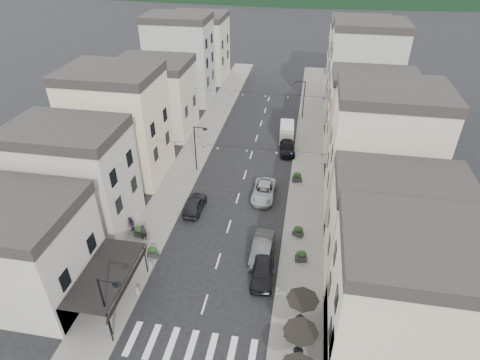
% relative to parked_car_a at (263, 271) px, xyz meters
% --- Properties ---
extents(sidewalk_left, '(4.00, 76.00, 0.12)m').
position_rel_parked_car_a_xyz_m(sidewalk_left, '(-11.74, 22.28, -0.75)').
color(sidewalk_left, slate).
rests_on(sidewalk_left, ground).
extents(sidewalk_right, '(4.00, 76.00, 0.12)m').
position_rel_parked_car_a_xyz_m(sidewalk_right, '(3.26, 22.28, -0.75)').
color(sidewalk_right, slate).
rests_on(sidewalk_right, ground).
extents(boutique_building, '(12.00, 8.00, 8.00)m').
position_rel_parked_car_a_xyz_m(boutique_building, '(-19.74, -4.72, 3.19)').
color(boutique_building, '#BBB5AB').
rests_on(boutique_building, ground).
extents(bistro_building, '(10.00, 8.00, 10.00)m').
position_rel_parked_car_a_xyz_m(bistro_building, '(10.26, -5.72, 4.19)').
color(bistro_building, beige).
rests_on(bistro_building, ground).
extents(boutique_awning, '(3.77, 7.50, 3.28)m').
position_rel_parked_car_a_xyz_m(boutique_awning, '(-11.49, -4.72, 2.30)').
color(boutique_awning, black).
rests_on(boutique_awning, ground).
extents(buildings_row_left, '(10.20, 54.16, 14.00)m').
position_rel_parked_car_a_xyz_m(buildings_row_left, '(-18.74, 28.04, 5.31)').
color(buildings_row_left, '#BBB5AB').
rests_on(buildings_row_left, ground).
extents(buildings_row_right, '(10.20, 54.16, 14.50)m').
position_rel_parked_car_a_xyz_m(buildings_row_right, '(10.26, 26.88, 5.51)').
color(buildings_row_right, beige).
rests_on(buildings_row_right, ground).
extents(cafe_terrace, '(2.50, 8.10, 2.53)m').
position_rel_parked_car_a_xyz_m(cafe_terrace, '(3.46, -6.92, 1.54)').
color(cafe_terrace, black).
rests_on(cafe_terrace, ground).
extents(streetlamp_left_near, '(1.70, 0.56, 6.00)m').
position_rel_parked_car_a_xyz_m(streetlamp_left_near, '(-10.06, -7.72, 2.89)').
color(streetlamp_left_near, black).
rests_on(streetlamp_left_near, ground).
extents(streetlamp_left_far, '(1.70, 0.56, 6.00)m').
position_rel_parked_car_a_xyz_m(streetlamp_left_far, '(-10.06, 16.28, 2.89)').
color(streetlamp_left_far, black).
rests_on(streetlamp_left_far, ground).
extents(streetlamp_right_far, '(1.70, 0.56, 6.00)m').
position_rel_parked_car_a_xyz_m(streetlamp_right_far, '(1.58, 34.28, 2.89)').
color(streetlamp_right_far, black).
rests_on(streetlamp_right_far, ground).
extents(bollards, '(11.66, 10.26, 0.60)m').
position_rel_parked_car_a_xyz_m(bollards, '(-4.24, -4.22, -0.39)').
color(bollards, gray).
rests_on(bollards, ground).
extents(bunting_near, '(19.00, 0.28, 0.62)m').
position_rel_parked_car_a_xyz_m(bunting_near, '(-4.24, 12.28, 4.84)').
color(bunting_near, black).
rests_on(bunting_near, ground).
extents(bunting_far, '(19.00, 0.28, 0.62)m').
position_rel_parked_car_a_xyz_m(bunting_far, '(-4.24, 28.28, 4.84)').
color(bunting_far, black).
rests_on(bunting_far, ground).
extents(parked_car_a, '(2.19, 4.87, 1.62)m').
position_rel_parked_car_a_xyz_m(parked_car_a, '(0.00, 0.00, 0.00)').
color(parked_car_a, black).
rests_on(parked_car_a, ground).
extents(parked_car_b, '(1.88, 5.01, 1.63)m').
position_rel_parked_car_a_xyz_m(parked_car_b, '(-0.42, 2.76, 0.00)').
color(parked_car_b, '#353538').
rests_on(parked_car_b, ground).
extents(parked_car_c, '(2.42, 5.25, 1.46)m').
position_rel_parked_car_a_xyz_m(parked_car_c, '(-1.44, 12.10, -0.08)').
color(parked_car_c, '#9B9DA3').
rests_on(parked_car_c, ground).
extents(parked_car_d, '(2.46, 4.99, 1.40)m').
position_rel_parked_car_a_xyz_m(parked_car_d, '(0.36, 22.97, -0.11)').
color(parked_car_d, black).
rests_on(parked_car_d, ground).
extents(parked_car_e, '(1.85, 4.49, 1.52)m').
position_rel_parked_car_a_xyz_m(parked_car_e, '(-8.37, 8.35, -0.05)').
color(parked_car_e, black).
rests_on(parked_car_e, ground).
extents(delivery_van, '(2.16, 4.85, 2.27)m').
position_rel_parked_car_a_xyz_m(delivery_van, '(-0.04, 26.85, 0.30)').
color(delivery_van, white).
rests_on(delivery_van, ground).
extents(pedestrian_a, '(0.74, 0.63, 1.71)m').
position_rel_parked_car_a_xyz_m(pedestrian_a, '(-11.88, 2.82, 0.16)').
color(pedestrian_a, black).
rests_on(pedestrian_a, sidewalk_left).
extents(pedestrian_b, '(1.15, 1.11, 1.86)m').
position_rel_parked_car_a_xyz_m(pedestrian_b, '(-13.44, 3.50, 0.24)').
color(pedestrian_b, '#28222D').
rests_on(pedestrian_b, sidewalk_left).
extents(planter_la, '(1.07, 0.71, 1.12)m').
position_rel_parked_car_a_xyz_m(planter_la, '(-10.24, 0.70, -0.15)').
color(planter_la, '#2D2D2F').
rests_on(planter_la, sidewalk_left).
extents(planter_lb, '(1.13, 0.73, 1.19)m').
position_rel_parked_car_a_xyz_m(planter_lb, '(-12.52, 3.20, -0.12)').
color(planter_lb, '#333235').
rests_on(planter_lb, sidewalk_left).
extents(planter_ra, '(1.14, 0.74, 1.19)m').
position_rel_parked_car_a_xyz_m(planter_ra, '(3.19, 2.52, -0.12)').
color(planter_ra, '#28282A').
rests_on(planter_ra, sidewalk_right).
extents(planter_rb, '(1.17, 0.93, 1.15)m').
position_rel_parked_car_a_xyz_m(planter_rb, '(2.73, 5.98, -0.13)').
color(planter_rb, '#28282B').
rests_on(planter_rb, sidewalk_right).
extents(planter_rc, '(1.23, 0.86, 1.25)m').
position_rel_parked_car_a_xyz_m(planter_rc, '(2.07, 15.74, -0.09)').
color(planter_rc, '#2B2B2D').
rests_on(planter_rc, sidewalk_right).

